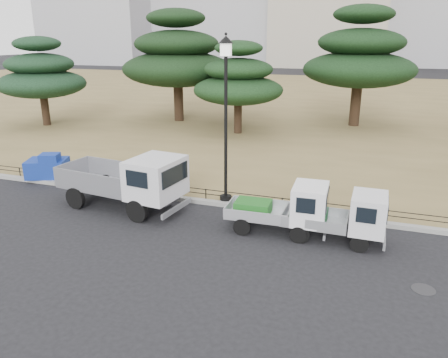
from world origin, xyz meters
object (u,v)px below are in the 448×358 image
(truck_kei_rear, at_px, (342,217))
(truck_kei_front, at_px, (285,208))
(truck_large, at_px, (127,179))
(street_lamp, at_px, (226,93))
(tarp_pile, at_px, (48,167))

(truck_kei_rear, bearing_deg, truck_kei_front, 179.36)
(truck_large, height_order, street_lamp, street_lamp)
(truck_large, xyz_separation_m, truck_kei_rear, (7.74, -0.24, -0.35))
(truck_kei_front, distance_m, tarp_pile, 11.30)
(truck_kei_front, relative_size, truck_kei_rear, 1.04)
(truck_kei_rear, bearing_deg, tarp_pile, 171.84)
(truck_large, distance_m, street_lamp, 4.78)
(truck_large, relative_size, truck_kei_rear, 1.60)
(tarp_pile, bearing_deg, truck_kei_rear, -9.14)
(truck_kei_rear, distance_m, tarp_pile, 13.09)
(truck_large, height_order, tarp_pile, truck_large)
(tarp_pile, bearing_deg, truck_kei_front, -10.35)
(truck_kei_front, height_order, tarp_pile, truck_kei_front)
(truck_kei_rear, relative_size, tarp_pile, 1.56)
(truck_kei_front, xyz_separation_m, tarp_pile, (-11.11, 2.03, -0.25))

